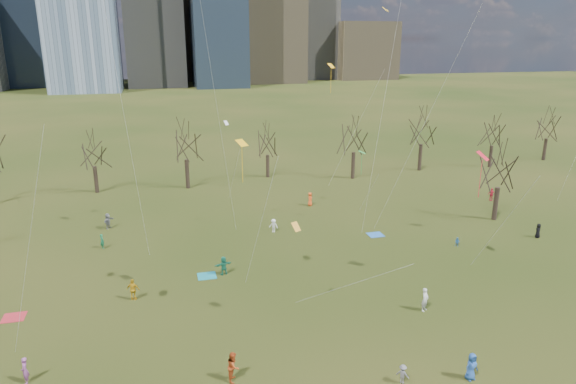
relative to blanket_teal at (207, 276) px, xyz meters
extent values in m
plane|color=black|center=(7.43, -11.65, -0.01)|extent=(500.00, 500.00, 0.00)
cube|color=#726347|center=(52.43, 203.35, 35.98)|extent=(28.00, 28.00, 72.00)
cube|color=#384C66|center=(-52.57, 208.35, 32.48)|extent=(25.00, 25.00, 65.00)
cube|color=slate|center=(77.43, 218.35, 28.98)|extent=(22.00, 22.00, 58.00)
cube|color=#726347|center=(12.43, 228.35, 23.98)|extent=(30.00, 30.00, 48.00)
cube|color=#726347|center=(102.43, 213.35, 13.98)|extent=(30.00, 28.00, 28.00)
cylinder|color=black|center=(-11.57, 29.35, 1.79)|extent=(0.52, 0.52, 3.60)
cylinder|color=black|center=(0.43, 28.35, 2.01)|extent=(0.54, 0.54, 4.05)
cylinder|color=black|center=(12.43, 31.35, 1.67)|extent=(0.51, 0.51, 3.38)
cylinder|color=black|center=(24.43, 27.35, 1.97)|extent=(0.54, 0.54, 3.96)
cylinder|color=black|center=(36.43, 29.35, 2.05)|extent=(0.54, 0.54, 4.14)
cylinder|color=black|center=(48.43, 28.35, 1.74)|extent=(0.52, 0.52, 3.51)
cylinder|color=black|center=(60.43, 30.35, 1.85)|extent=(0.53, 0.53, 3.74)
cylinder|color=black|center=(33.43, 6.35, 1.90)|extent=(0.53, 0.53, 3.83)
cube|color=teal|center=(0.00, 0.00, 0.00)|extent=(1.60, 1.50, 0.03)
cube|color=blue|center=(18.30, 5.34, 0.00)|extent=(1.60, 1.50, 0.03)
cube|color=#B4242E|center=(-14.63, -3.35, 0.00)|extent=(1.60, 1.50, 0.03)
imported|color=#2552A3|center=(14.00, -18.30, 0.87)|extent=(0.95, 0.71, 1.76)
imported|color=silver|center=(15.41, -10.16, 0.91)|extent=(0.81, 0.75, 1.85)
imported|color=#B34419|center=(0.07, -14.71, 0.93)|extent=(0.97, 1.10, 1.90)
imported|color=slate|center=(9.83, -17.57, 0.60)|extent=(0.89, 0.89, 1.23)
imported|color=gold|center=(-6.05, -2.80, 0.88)|extent=(1.13, 0.77, 1.79)
imported|color=#1C7F62|center=(1.50, -0.03, 0.82)|extent=(1.63, 0.89, 1.67)
imported|color=black|center=(34.30, 0.33, 0.76)|extent=(0.83, 0.90, 1.54)
imported|color=#944A8A|center=(-12.06, -11.79, 0.82)|extent=(0.51, 0.68, 1.68)
imported|color=#2866AE|center=(24.86, 0.35, 0.47)|extent=(0.58, 0.59, 0.96)
imported|color=white|center=(8.06, 8.88, 0.72)|extent=(1.10, 0.97, 1.48)
imported|color=red|center=(37.53, 12.69, 0.81)|extent=(1.00, 0.48, 1.66)
imported|color=slate|center=(-9.12, 14.56, 0.84)|extent=(1.23, 1.63, 1.72)
imported|color=#FB551B|center=(14.51, 16.58, 0.83)|extent=(0.86, 0.98, 1.69)
imported|color=#197447|center=(-9.29, 8.86, 0.73)|extent=(0.58, 0.65, 1.49)
plane|color=yellow|center=(2.58, -4.87, 12.60)|extent=(1.22, 1.18, 0.39)
cylinder|color=silver|center=(3.36, -7.30, 6.99)|extent=(1.58, 4.89, 11.22)
cylinder|color=yellow|center=(2.58, -4.87, 10.97)|extent=(0.04, 0.04, 2.70)
plane|color=yellow|center=(17.39, 3.79, 22.40)|extent=(0.91, 0.92, 0.43)
cylinder|color=silver|center=(19.09, -0.98, 11.89)|extent=(3.42, 9.56, 21.02)
plane|color=red|center=(21.74, -6.46, 10.89)|extent=(1.41, 1.38, 0.65)
cylinder|color=silver|center=(21.78, -9.65, 6.14)|extent=(0.10, 6.39, 9.52)
cylinder|color=red|center=(21.74, -6.46, 8.99)|extent=(0.04, 0.04, 3.15)
cylinder|color=silver|center=(-5.55, -1.53, 13.95)|extent=(1.65, 8.39, 25.13)
cylinder|color=silver|center=(17.01, 1.12, 18.73)|extent=(2.64, 3.74, 34.68)
cylinder|color=silver|center=(1.93, 2.41, 12.77)|extent=(3.66, 9.32, 22.77)
plane|color=#FFB115|center=(18.05, 19.93, 16.68)|extent=(1.23, 1.15, 0.55)
cylinder|color=silver|center=(19.74, 15.91, 9.03)|extent=(3.40, 8.06, 15.31)
cylinder|color=#FFB115|center=(18.05, 19.93, 14.89)|extent=(0.04, 0.04, 3.00)
plane|color=orange|center=(5.58, -8.91, 7.28)|extent=(0.88, 0.77, 0.57)
cylinder|color=silver|center=(8.06, -12.76, 4.33)|extent=(4.98, 7.71, 5.91)
plane|color=white|center=(4.60, 17.83, 10.51)|extent=(0.79, 0.69, 0.50)
cylinder|color=silver|center=(4.69, 12.84, 5.95)|extent=(0.19, 9.99, 9.14)
cylinder|color=silver|center=(-10.49, -13.60, 8.81)|extent=(4.61, 6.25, 14.86)
plane|color=green|center=(18.23, 9.69, 8.00)|extent=(1.03, 1.05, 0.29)
cylinder|color=silver|center=(17.19, 5.15, 4.69)|extent=(2.10, 9.11, 6.63)
cylinder|color=green|center=(18.23, 9.69, 6.59)|extent=(0.04, 0.04, 2.34)
camera|label=1|loc=(-3.49, -41.25, 19.86)|focal=32.00mm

